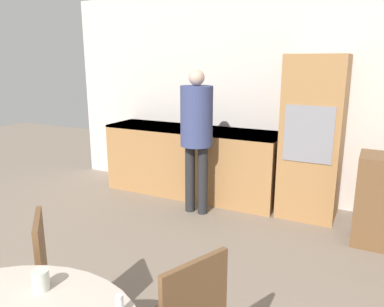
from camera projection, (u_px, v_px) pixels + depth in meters
wall_back at (278, 98)px, 4.58m from camera, size 6.03×0.05×2.60m
kitchen_counter at (191, 161)px, 4.92m from camera, size 2.30×0.60×0.90m
oven_unit at (312, 138)px, 4.17m from camera, size 0.63×0.59×1.81m
chair_far_left at (26, 284)px, 2.15m from camera, size 0.57×0.57×0.89m
person_standing at (197, 127)px, 4.19m from camera, size 0.36×0.36×1.65m
cup at (41, 280)px, 1.64m from camera, size 0.07×0.07×0.09m
salt_shaker at (119, 305)px, 1.48m from camera, size 0.03×0.03×0.09m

